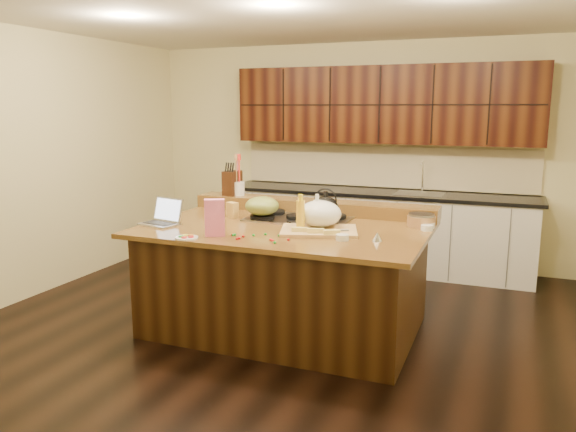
% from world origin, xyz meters
% --- Properties ---
extents(room, '(5.52, 5.02, 2.72)m').
position_xyz_m(room, '(0.00, 0.00, 1.35)').
color(room, black).
rests_on(room, ground).
extents(island, '(2.40, 1.60, 0.92)m').
position_xyz_m(island, '(0.00, 0.00, 0.46)').
color(island, black).
rests_on(island, ground).
extents(back_ledge, '(2.40, 0.30, 0.12)m').
position_xyz_m(back_ledge, '(0.00, 0.70, 0.98)').
color(back_ledge, black).
rests_on(back_ledge, island).
extents(cooktop, '(0.92, 0.52, 0.05)m').
position_xyz_m(cooktop, '(0.00, 0.30, 0.94)').
color(cooktop, gray).
rests_on(cooktop, island).
extents(back_counter, '(3.70, 0.66, 2.40)m').
position_xyz_m(back_counter, '(0.30, 2.23, 0.98)').
color(back_counter, silver).
rests_on(back_counter, ground).
extents(kettle, '(0.25, 0.25, 0.21)m').
position_xyz_m(kettle, '(0.30, 0.17, 1.07)').
color(kettle, black).
rests_on(kettle, cooktop).
extents(green_bowl, '(0.40, 0.40, 0.17)m').
position_xyz_m(green_bowl, '(-0.30, 0.17, 1.05)').
color(green_bowl, olive).
rests_on(green_bowl, cooktop).
extents(laptop, '(0.37, 0.32, 0.23)m').
position_xyz_m(laptop, '(-1.03, -0.31, 0.98)').
color(laptop, '#B7B7BC').
rests_on(laptop, island).
extents(oil_bottle, '(0.08, 0.08, 0.27)m').
position_xyz_m(oil_bottle, '(0.21, -0.21, 1.06)').
color(oil_bottle, yellow).
rests_on(oil_bottle, island).
extents(vinegar_bottle, '(0.07, 0.07, 0.25)m').
position_xyz_m(vinegar_bottle, '(0.29, -0.03, 1.04)').
color(vinegar_bottle, silver).
rests_on(vinegar_bottle, island).
extents(wooden_tray, '(0.72, 0.61, 0.25)m').
position_xyz_m(wooden_tray, '(0.32, -0.06, 1.03)').
color(wooden_tray, tan).
rests_on(wooden_tray, island).
extents(ramekin_a, '(0.12, 0.12, 0.04)m').
position_xyz_m(ramekin_a, '(0.60, -0.32, 0.94)').
color(ramekin_a, white).
rests_on(ramekin_a, island).
extents(ramekin_b, '(0.13, 0.13, 0.04)m').
position_xyz_m(ramekin_b, '(1.15, 0.28, 0.94)').
color(ramekin_b, white).
rests_on(ramekin_b, island).
extents(ramekin_c, '(0.13, 0.13, 0.04)m').
position_xyz_m(ramekin_c, '(1.15, 0.38, 0.94)').
color(ramekin_c, white).
rests_on(ramekin_c, island).
extents(strainer_bowl, '(0.27, 0.27, 0.09)m').
position_xyz_m(strainer_bowl, '(1.08, 0.43, 0.97)').
color(strainer_bowl, '#996B3F').
rests_on(strainer_bowl, island).
extents(kitchen_timer, '(0.10, 0.10, 0.07)m').
position_xyz_m(kitchen_timer, '(0.85, -0.24, 0.96)').
color(kitchen_timer, silver).
rests_on(kitchen_timer, island).
extents(pink_bag, '(0.18, 0.15, 0.29)m').
position_xyz_m(pink_bag, '(-0.39, -0.55, 1.07)').
color(pink_bag, pink).
rests_on(pink_bag, island).
extents(candy_plate, '(0.22, 0.22, 0.01)m').
position_xyz_m(candy_plate, '(-0.55, -0.71, 0.93)').
color(candy_plate, white).
rests_on(candy_plate, island).
extents(package_box, '(0.12, 0.10, 0.14)m').
position_xyz_m(package_box, '(-0.61, 0.18, 0.99)').
color(package_box, gold).
rests_on(package_box, island).
extents(utensil_crock, '(0.13, 0.13, 0.14)m').
position_xyz_m(utensil_crock, '(-0.80, 0.70, 1.11)').
color(utensil_crock, white).
rests_on(utensil_crock, back_ledge).
extents(knife_block, '(0.14, 0.21, 0.25)m').
position_xyz_m(knife_block, '(-0.87, 0.70, 1.16)').
color(knife_block, black).
rests_on(knife_block, back_ledge).
extents(gumdrop_0, '(0.02, 0.02, 0.02)m').
position_xyz_m(gumdrop_0, '(0.12, -0.56, 0.93)').
color(gumdrop_0, red).
rests_on(gumdrop_0, island).
extents(gumdrop_1, '(0.02, 0.02, 0.02)m').
position_xyz_m(gumdrop_1, '(-0.02, -0.38, 0.93)').
color(gumdrop_1, '#198C26').
rests_on(gumdrop_1, island).
extents(gumdrop_2, '(0.02, 0.02, 0.02)m').
position_xyz_m(gumdrop_2, '(-0.15, -0.52, 0.93)').
color(gumdrop_2, red).
rests_on(gumdrop_2, island).
extents(gumdrop_3, '(0.02, 0.02, 0.02)m').
position_xyz_m(gumdrop_3, '(-0.24, -0.49, 0.93)').
color(gumdrop_3, '#198C26').
rests_on(gumdrop_3, island).
extents(gumdrop_4, '(0.02, 0.02, 0.02)m').
position_xyz_m(gumdrop_4, '(0.09, -0.54, 0.93)').
color(gumdrop_4, red).
rests_on(gumdrop_4, island).
extents(gumdrop_5, '(0.02, 0.02, 0.02)m').
position_xyz_m(gumdrop_5, '(-0.25, -0.50, 0.93)').
color(gumdrop_5, '#198C26').
rests_on(gumdrop_5, island).
extents(gumdrop_6, '(0.02, 0.02, 0.02)m').
position_xyz_m(gumdrop_6, '(-0.26, -0.50, 0.93)').
color(gumdrop_6, red).
rests_on(gumdrop_6, island).
extents(gumdrop_7, '(0.02, 0.02, 0.02)m').
position_xyz_m(gumdrop_7, '(0.10, -0.38, 0.93)').
color(gumdrop_7, '#198C26').
rests_on(gumdrop_7, island).
extents(gumdrop_8, '(0.02, 0.02, 0.02)m').
position_xyz_m(gumdrop_8, '(-0.16, -0.61, 0.93)').
color(gumdrop_8, red).
rests_on(gumdrop_8, island).
extents(gumdrop_9, '(0.02, 0.02, 0.02)m').
position_xyz_m(gumdrop_9, '(-0.10, -0.45, 0.93)').
color(gumdrop_9, '#198C26').
rests_on(gumdrop_9, island).
extents(gumdrop_10, '(0.02, 0.02, 0.02)m').
position_xyz_m(gumdrop_10, '(0.22, -0.49, 0.93)').
color(gumdrop_10, red).
rests_on(gumdrop_10, island).
extents(gumdrop_11, '(0.02, 0.02, 0.02)m').
position_xyz_m(gumdrop_11, '(0.16, -0.62, 0.93)').
color(gumdrop_11, '#198C26').
rests_on(gumdrop_11, island).
extents(gumdrop_12, '(0.02, 0.02, 0.02)m').
position_xyz_m(gumdrop_12, '(-0.15, -0.58, 0.93)').
color(gumdrop_12, red).
rests_on(gumdrop_12, island).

